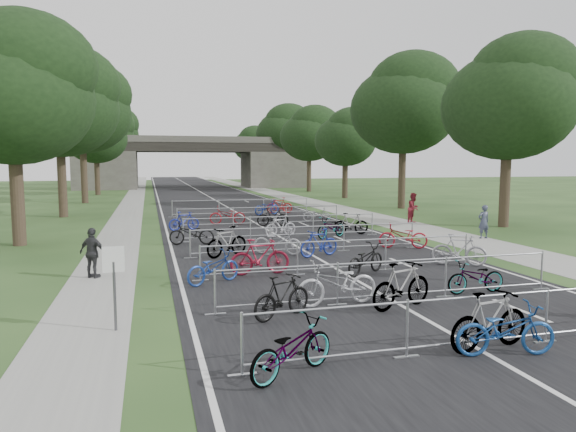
{
  "coord_description": "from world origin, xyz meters",
  "views": [
    {
      "loc": [
        -6.04,
        -8.24,
        3.59
      ],
      "look_at": [
        0.17,
        14.62,
        1.1
      ],
      "focal_mm": 32.0,
      "sensor_mm": 36.0,
      "label": 1
    }
  ],
  "objects_px": {
    "overpass_bridge": "(193,163)",
    "pedestrian_c": "(93,253)",
    "bike_2": "(505,330)",
    "pedestrian_a": "(484,222)",
    "bike_1": "(490,321)",
    "park_sign": "(114,273)",
    "pedestrian_b": "(414,208)",
    "bike_0": "(292,349)"
  },
  "relations": [
    {
      "from": "overpass_bridge",
      "to": "pedestrian_c",
      "type": "height_order",
      "value": "overpass_bridge"
    },
    {
      "from": "bike_2",
      "to": "pedestrian_a",
      "type": "distance_m",
      "value": 15.65
    },
    {
      "from": "bike_1",
      "to": "park_sign",
      "type": "bearing_deg",
      "value": 56.65
    },
    {
      "from": "park_sign",
      "to": "pedestrian_b",
      "type": "distance_m",
      "value": 22.49
    },
    {
      "from": "bike_1",
      "to": "pedestrian_a",
      "type": "distance_m",
      "value": 15.43
    },
    {
      "from": "pedestrian_b",
      "to": "park_sign",
      "type": "bearing_deg",
      "value": -167.78
    },
    {
      "from": "bike_1",
      "to": "pedestrian_c",
      "type": "height_order",
      "value": "pedestrian_c"
    },
    {
      "from": "bike_0",
      "to": "bike_1",
      "type": "relative_size",
      "value": 0.97
    },
    {
      "from": "bike_1",
      "to": "pedestrian_c",
      "type": "distance_m",
      "value": 11.66
    },
    {
      "from": "pedestrian_a",
      "to": "pedestrian_c",
      "type": "bearing_deg",
      "value": 12.16
    },
    {
      "from": "overpass_bridge",
      "to": "pedestrian_b",
      "type": "xyz_separation_m",
      "value": [
        9.05,
        -46.05,
        -2.64
      ]
    },
    {
      "from": "bike_1",
      "to": "bike_2",
      "type": "distance_m",
      "value": 0.35
    },
    {
      "from": "overpass_bridge",
      "to": "pedestrian_b",
      "type": "relative_size",
      "value": 17.43
    },
    {
      "from": "bike_0",
      "to": "pedestrian_a",
      "type": "bearing_deg",
      "value": -74.92
    },
    {
      "from": "bike_2",
      "to": "pedestrian_b",
      "type": "distance_m",
      "value": 21.26
    },
    {
      "from": "pedestrian_c",
      "to": "bike_2",
      "type": "bearing_deg",
      "value": 165.95
    },
    {
      "from": "bike_1",
      "to": "pedestrian_b",
      "type": "xyz_separation_m",
      "value": [
        8.89,
        19.03,
        0.31
      ]
    },
    {
      "from": "overpass_bridge",
      "to": "bike_2",
      "type": "distance_m",
      "value": 65.48
    },
    {
      "from": "park_sign",
      "to": "bike_0",
      "type": "xyz_separation_m",
      "value": [
        3.0,
        -3.26,
        -0.78
      ]
    },
    {
      "from": "bike_2",
      "to": "pedestrian_a",
      "type": "relative_size",
      "value": 1.19
    },
    {
      "from": "overpass_bridge",
      "to": "pedestrian_a",
      "type": "xyz_separation_m",
      "value": [
        9.14,
        -52.53,
        -2.74
      ]
    },
    {
      "from": "park_sign",
      "to": "pedestrian_a",
      "type": "relative_size",
      "value": 1.15
    },
    {
      "from": "bike_1",
      "to": "pedestrian_c",
      "type": "relative_size",
      "value": 1.22
    },
    {
      "from": "bike_0",
      "to": "pedestrian_a",
      "type": "xyz_separation_m",
      "value": [
        12.94,
        12.73,
        0.3
      ]
    },
    {
      "from": "overpass_bridge",
      "to": "park_sign",
      "type": "xyz_separation_m",
      "value": [
        -6.8,
        -62.0,
        -2.27
      ]
    },
    {
      "from": "bike_0",
      "to": "pedestrian_a",
      "type": "distance_m",
      "value": 18.16
    },
    {
      "from": "bike_2",
      "to": "pedestrian_b",
      "type": "xyz_separation_m",
      "value": [
        8.79,
        19.36,
        0.39
      ]
    },
    {
      "from": "pedestrian_a",
      "to": "pedestrian_c",
      "type": "height_order",
      "value": "pedestrian_a"
    },
    {
      "from": "pedestrian_b",
      "to": "pedestrian_c",
      "type": "xyz_separation_m",
      "value": [
        -16.83,
        -10.49,
        -0.1
      ]
    },
    {
      "from": "bike_2",
      "to": "pedestrian_b",
      "type": "relative_size",
      "value": 1.06
    },
    {
      "from": "pedestrian_c",
      "to": "pedestrian_a",
      "type": "bearing_deg",
      "value": -132.89
    },
    {
      "from": "bike_1",
      "to": "pedestrian_b",
      "type": "distance_m",
      "value": 21.0
    },
    {
      "from": "overpass_bridge",
      "to": "pedestrian_a",
      "type": "distance_m",
      "value": 53.39
    },
    {
      "from": "bike_1",
      "to": "bike_0",
      "type": "bearing_deg",
      "value": 83.13
    },
    {
      "from": "pedestrian_b",
      "to": "bike_1",
      "type": "bearing_deg",
      "value": -147.99
    },
    {
      "from": "bike_1",
      "to": "pedestrian_a",
      "type": "xyz_separation_m",
      "value": [
        8.98,
        12.55,
        0.21
      ]
    },
    {
      "from": "pedestrian_b",
      "to": "pedestrian_a",
      "type": "bearing_deg",
      "value": -122.16
    },
    {
      "from": "park_sign",
      "to": "bike_1",
      "type": "xyz_separation_m",
      "value": [
        6.96,
        -3.08,
        -0.69
      ]
    },
    {
      "from": "overpass_bridge",
      "to": "bike_0",
      "type": "bearing_deg",
      "value": -93.33
    },
    {
      "from": "pedestrian_c",
      "to": "park_sign",
      "type": "bearing_deg",
      "value": 133.89
    },
    {
      "from": "park_sign",
      "to": "pedestrian_a",
      "type": "bearing_deg",
      "value": 30.71
    },
    {
      "from": "overpass_bridge",
      "to": "bike_2",
      "type": "xyz_separation_m",
      "value": [
        0.26,
        -65.41,
        -3.04
      ]
    }
  ]
}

